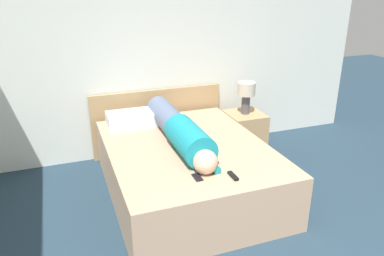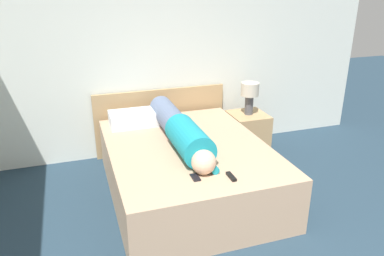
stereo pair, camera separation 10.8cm
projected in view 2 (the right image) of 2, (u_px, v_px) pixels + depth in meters
The scene contains 9 objects.
wall_back at pixel (162, 52), 4.64m from camera, with size 5.72×0.06×2.60m.
bed at pixel (187, 169), 3.95m from camera, with size 1.59×2.05×0.55m.
headboard at pixel (161, 121), 4.88m from camera, with size 1.71×0.04×0.85m.
nightstand at pixel (247, 132), 4.96m from camera, with size 0.46×0.48×0.51m.
table_lamp at pixel (250, 93), 4.76m from camera, with size 0.23×0.23×0.42m.
person_lying at pixel (181, 131), 3.84m from camera, with size 0.31×1.65×0.31m.
pillow_near_headboard at pixel (136, 118), 4.37m from camera, with size 0.61×0.32×0.16m.
tv_remote at pixel (231, 177), 3.21m from camera, with size 0.04×0.15×0.02m.
cell_phone at pixel (195, 177), 3.21m from camera, with size 0.06×0.13×0.01m.
Camera 2 is at (-1.12, -0.99, 2.13)m, focal length 35.00 mm.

